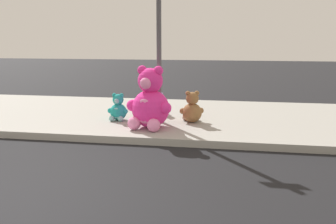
% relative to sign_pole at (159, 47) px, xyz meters
% --- Properties ---
extents(ground_plane, '(60.00, 60.00, 0.00)m').
position_rel_sign_pole_xyz_m(ground_plane, '(-1.00, -4.40, -1.85)').
color(ground_plane, black).
extents(sidewalk, '(28.00, 4.40, 0.15)m').
position_rel_sign_pole_xyz_m(sidewalk, '(-1.00, 0.80, -1.77)').
color(sidewalk, '#9E9B93').
rests_on(sidewalk, ground_plane).
extents(sign_pole, '(0.56, 0.11, 3.20)m').
position_rel_sign_pole_xyz_m(sign_pole, '(0.00, 0.00, 0.00)').
color(sign_pole, '#4C4C51').
rests_on(sign_pole, sidewalk).
extents(plush_pink_large, '(1.01, 0.93, 1.33)m').
position_rel_sign_pole_xyz_m(plush_pink_large, '(-0.09, -0.59, -1.17)').
color(plush_pink_large, '#F22D93').
rests_on(plush_pink_large, sidewalk).
extents(plush_brown, '(0.55, 0.52, 0.73)m').
position_rel_sign_pole_xyz_m(plush_brown, '(0.75, 0.06, -1.41)').
color(plush_brown, olive).
rests_on(plush_brown, sidewalk).
extents(plush_red, '(0.42, 0.42, 0.59)m').
position_rel_sign_pole_xyz_m(plush_red, '(-0.47, 0.34, -1.46)').
color(plush_red, red).
rests_on(plush_red, sidewalk).
extents(plush_teal, '(0.49, 0.43, 0.64)m').
position_rel_sign_pole_xyz_m(plush_teal, '(-0.98, -0.03, -1.44)').
color(plush_teal, teal).
rests_on(plush_teal, sidewalk).
extents(plush_lavender, '(0.38, 0.42, 0.55)m').
position_rel_sign_pole_xyz_m(plush_lavender, '(-0.15, 0.82, -1.48)').
color(plush_lavender, '#B28CD8').
rests_on(plush_lavender, sidewalk).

